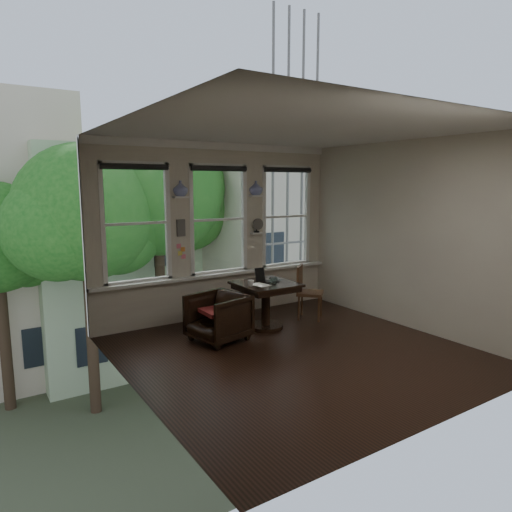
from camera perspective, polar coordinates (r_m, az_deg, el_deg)
ground at (r=6.46m, az=5.07°, el=-11.98°), size 4.50×4.50×0.00m
ceiling at (r=6.08m, az=5.47°, el=15.48°), size 4.50×4.50×0.00m
wall_back at (r=7.97m, az=-4.80°, el=3.12°), size 4.50×0.00×4.50m
wall_front at (r=4.56m, az=23.00°, el=-1.93°), size 4.50×0.00×4.50m
wall_left at (r=5.03m, az=-15.32°, el=-0.57°), size 0.00×4.50×4.50m
wall_right at (r=7.68m, az=18.60°, el=2.47°), size 0.00×4.50×4.50m
window_left at (r=7.38m, az=-14.81°, el=3.95°), size 1.10×0.12×1.90m
window_center at (r=7.95m, az=-4.81°, el=4.56°), size 1.10×0.12×1.90m
window_right at (r=8.73m, az=3.64°, el=4.96°), size 1.10×0.12×1.90m
shelf_left at (r=7.52m, az=-9.40°, el=7.27°), size 0.26×0.16×0.03m
shelf_right at (r=8.21m, az=-0.02°, el=7.52°), size 0.26×0.16×0.03m
intercom at (r=7.58m, az=-9.40°, el=3.50°), size 0.14×0.06×0.28m
sticky_notes at (r=7.63m, az=-9.35°, el=0.88°), size 0.16×0.01×0.24m
desk_fan at (r=8.23m, az=0.06°, el=3.55°), size 0.20×0.20×0.24m
vase_left at (r=7.52m, az=-9.43°, el=8.33°), size 0.24×0.24×0.25m
vase_right at (r=8.21m, az=-0.02°, el=8.49°), size 0.24×0.24×0.25m
table at (r=7.38m, az=1.22°, el=-6.21°), size 0.90×0.90×0.75m
armchair_left at (r=6.84m, az=-4.74°, el=-7.65°), size 0.93×0.91×0.71m
cushion_red at (r=6.81m, az=-4.75°, el=-6.89°), size 0.45×0.45×0.06m
side_chair_right at (r=7.93m, az=6.81°, el=-4.56°), size 0.59×0.59×0.92m
laptop at (r=7.35m, az=2.31°, el=-3.18°), size 0.31×0.20×0.02m
mug at (r=7.04m, az=-0.65°, el=-3.42°), size 0.10×0.10×0.09m
drinking_glass at (r=7.16m, az=2.18°, el=-3.15°), size 0.15×0.15×0.11m
tablet at (r=7.38m, az=0.50°, el=-2.34°), size 0.17×0.09×0.22m
papers at (r=7.14m, az=0.54°, el=-3.62°), size 0.26×0.33×0.00m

